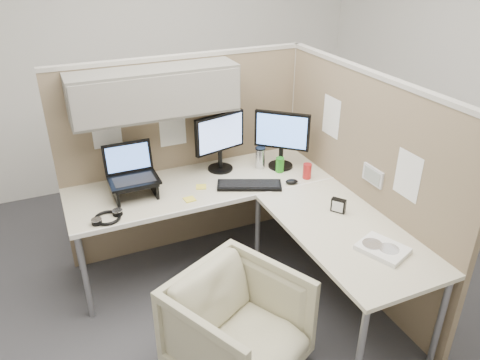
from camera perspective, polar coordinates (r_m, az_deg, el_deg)
name	(u,v)px	position (r m, az deg, el deg)	size (l,w,h in m)	color
ground	(241,297)	(3.62, 0.16, -14.05)	(4.50, 4.50, 0.00)	#36353A
partition_back	(172,127)	(3.65, -8.28, 6.36)	(2.00, 0.36, 1.63)	#867157
partition_right	(358,182)	(3.51, 14.19, -0.21)	(0.07, 2.03, 1.63)	#867157
desk	(250,207)	(3.34, 1.25, -3.29)	(2.00, 1.98, 0.73)	beige
office_chair	(238,323)	(2.91, -0.22, -17.03)	(0.69, 0.65, 0.71)	#BAB294
monitor_left	(220,138)	(3.67, -2.47, 5.16)	(0.44, 0.20, 0.47)	black
monitor_right	(282,135)	(3.73, 5.11, 5.45)	(0.35, 0.32, 0.47)	black
laptop_station	(133,177)	(3.43, -12.94, 0.30)	(0.35, 0.30, 0.36)	black
keyboard	(249,185)	(3.51, 1.14, -0.65)	(0.48, 0.16, 0.02)	black
mouse	(292,182)	(3.57, 6.33, -0.20)	(0.10, 0.06, 0.03)	black
travel_mug	(260,158)	(3.78, 2.47, 2.74)	(0.08, 0.08, 0.18)	silver
soda_can_green	(307,171)	(3.65, 8.18, 1.08)	(0.07, 0.07, 0.12)	#B21E1E
soda_can_silver	(280,165)	(3.73, 4.88, 1.86)	(0.07, 0.07, 0.12)	#268C1E
sticky_note_a	(190,199)	(3.36, -6.17, -2.35)	(0.08, 0.08, 0.01)	yellow
sticky_note_d	(201,187)	(3.52, -4.76, -0.83)	(0.08, 0.08, 0.01)	yellow
headphones	(107,218)	(3.24, -15.87, -4.43)	(0.23, 0.23, 0.03)	black
paper_stack	(383,249)	(2.95, 16.98, -8.03)	(0.30, 0.33, 0.03)	white
desk_clock	(338,206)	(3.25, 11.90, -3.07)	(0.09, 0.10, 0.10)	black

